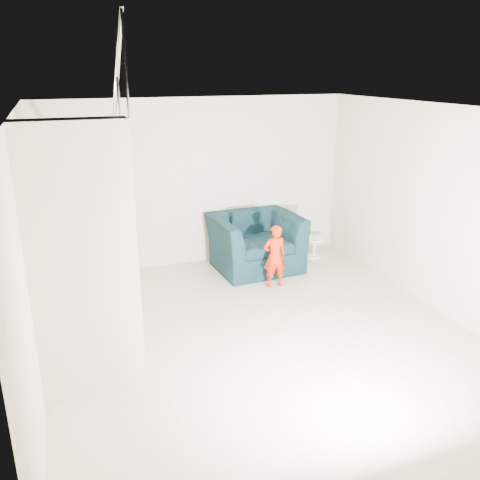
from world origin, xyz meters
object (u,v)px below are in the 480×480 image
object	(u,v)px
toddler	(275,256)
side_table	(314,244)
armchair	(255,242)
staircase	(82,270)

from	to	relation	value
toddler	side_table	world-z (taller)	toddler
armchair	toddler	xyz separation A→B (m)	(-0.01, -0.80, 0.04)
armchair	staircase	bearing A→B (deg)	-153.32
armchair	staircase	xyz separation A→B (m)	(-2.76, -1.60, 0.51)
side_table	staircase	size ratio (longest dim) A/B	0.10
toddler	side_table	distance (m)	1.48
toddler	staircase	xyz separation A→B (m)	(-2.75, -0.80, 0.47)
armchair	side_table	distance (m)	1.16
armchair	toddler	size ratio (longest dim) A/B	1.41
toddler	staircase	bearing A→B (deg)	18.53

